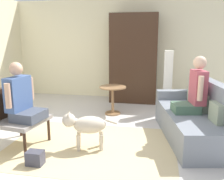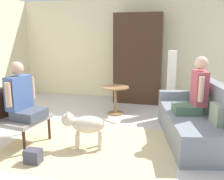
{
  "view_description": "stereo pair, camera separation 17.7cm",
  "coord_description": "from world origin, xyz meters",
  "views": [
    {
      "loc": [
        0.9,
        -3.56,
        1.65
      ],
      "look_at": [
        0.18,
        0.19,
        0.8
      ],
      "focal_mm": 39.84,
      "sensor_mm": 36.0,
      "label": 1
    },
    {
      "loc": [
        1.08,
        -3.53,
        1.65
      ],
      "look_at": [
        0.18,
        0.19,
        0.8
      ],
      "focal_mm": 39.84,
      "sensor_mm": 36.0,
      "label": 2
    }
  ],
  "objects": [
    {
      "name": "round_end_table",
      "position": [
        -0.04,
        1.44,
        0.4
      ],
      "size": [
        0.56,
        0.56,
        0.6
      ],
      "color": "olive",
      "rests_on": "ground"
    },
    {
      "name": "person_on_armchair",
      "position": [
        -1.07,
        -0.35,
        0.75
      ],
      "size": [
        0.51,
        0.57,
        0.85
      ],
      "color": "#414857"
    },
    {
      "name": "armoire_cabinet",
      "position": [
        0.27,
        2.6,
        1.08
      ],
      "size": [
        1.14,
        0.56,
        2.16
      ],
      "primitive_type": "cube",
      "color": "#382316",
      "rests_on": "ground"
    },
    {
      "name": "dog",
      "position": [
        -0.11,
        -0.28,
        0.37
      ],
      "size": [
        0.78,
        0.37,
        0.58
      ],
      "color": "beige",
      "rests_on": "ground"
    },
    {
      "name": "person_on_couch",
      "position": [
        1.46,
        0.44,
        0.8
      ],
      "size": [
        0.53,
        0.5,
        0.9
      ],
      "color": "#466751"
    },
    {
      "name": "ground_plane",
      "position": [
        0.0,
        0.0,
        0.0
      ],
      "size": [
        7.1,
        7.1,
        0.0
      ],
      "primitive_type": "plane",
      "color": "beige"
    },
    {
      "name": "area_rug",
      "position": [
        -0.06,
        -0.2,
        0.0
      ],
      "size": [
        2.5,
        1.84,
        0.01
      ],
      "primitive_type": "cube",
      "color": "#C6B284",
      "rests_on": "ground"
    },
    {
      "name": "column_lamp",
      "position": [
        1.09,
        1.81,
        0.66
      ],
      "size": [
        0.2,
        0.2,
        1.34
      ],
      "color": "#4C4742",
      "rests_on": "ground"
    },
    {
      "name": "armchair",
      "position": [
        -1.23,
        -0.32,
        0.5
      ],
      "size": [
        0.74,
        0.77,
        0.88
      ],
      "color": "#382316",
      "rests_on": "ground"
    },
    {
      "name": "handbag",
      "position": [
        -0.63,
        -0.86,
        0.09
      ],
      "size": [
        0.21,
        0.16,
        0.19
      ],
      "primitive_type": "cube",
      "color": "#3F3F4C",
      "rests_on": "ground"
    },
    {
      "name": "couch",
      "position": [
        1.51,
        0.47,
        0.33
      ],
      "size": [
        1.17,
        2.05,
        0.94
      ],
      "color": "slate",
      "rests_on": "ground"
    },
    {
      "name": "back_wall",
      "position": [
        0.0,
        3.01,
        1.28
      ],
      "size": [
        6.52,
        0.12,
        2.55
      ],
      "primitive_type": "cube",
      "color": "beige",
      "rests_on": "ground"
    }
  ]
}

